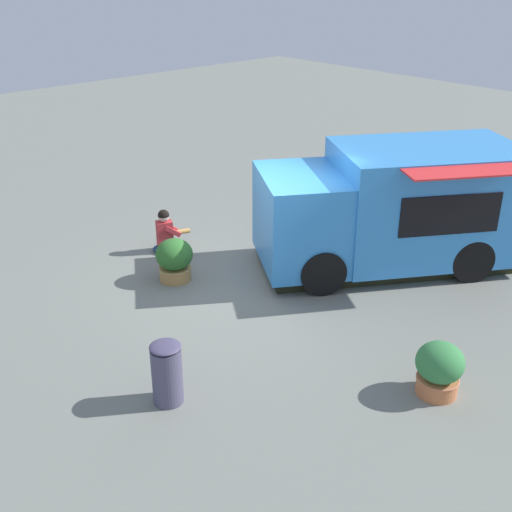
% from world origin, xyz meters
% --- Properties ---
extents(ground_plane, '(40.00, 40.00, 0.00)m').
position_xyz_m(ground_plane, '(0.00, 0.00, 0.00)').
color(ground_plane, slate).
extents(food_truck, '(5.09, 4.40, 2.27)m').
position_xyz_m(food_truck, '(-2.28, 1.14, 1.10)').
color(food_truck, '#3589DA').
rests_on(food_truck, ground_plane).
extents(person_customer, '(0.81, 0.61, 0.88)m').
position_xyz_m(person_customer, '(0.51, -2.21, 0.35)').
color(person_customer, navy).
rests_on(person_customer, ground_plane).
extents(planter_flowering_near, '(0.65, 0.65, 0.77)m').
position_xyz_m(planter_flowering_near, '(0.49, 4.03, 0.40)').
color(planter_flowering_near, '#C26F42').
rests_on(planter_flowering_near, ground_plane).
extents(planter_flowering_far, '(0.67, 0.67, 0.79)m').
position_xyz_m(planter_flowering_far, '(1.12, -1.09, 0.41)').
color(planter_flowering_far, '#AE8146').
rests_on(planter_flowering_far, ground_plane).
extents(trash_bin, '(0.42, 0.42, 0.90)m').
position_xyz_m(trash_bin, '(3.26, 1.72, 0.45)').
color(trash_bin, '#4B4962').
rests_on(trash_bin, ground_plane).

